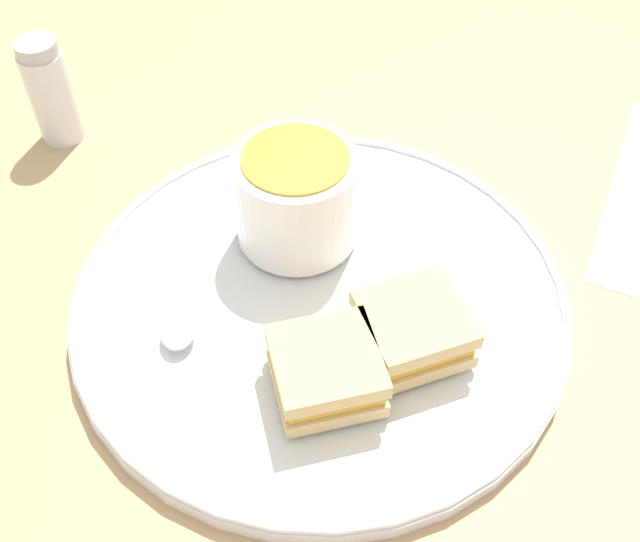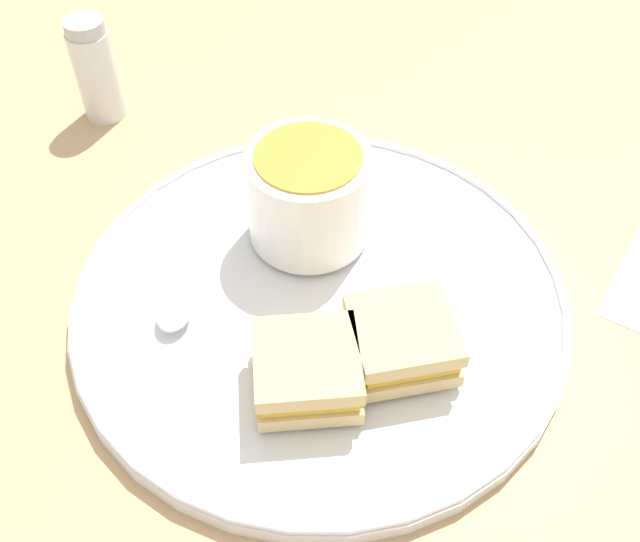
# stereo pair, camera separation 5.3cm
# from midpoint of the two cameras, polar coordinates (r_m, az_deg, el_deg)

# --- Properties ---
(ground_plane) EXTENTS (2.40, 2.40, 0.00)m
(ground_plane) POSITION_cam_midpoint_polar(r_m,az_deg,el_deg) (0.56, -2.71, -2.77)
(ground_plane) COLOR tan
(plate) EXTENTS (0.36, 0.36, 0.02)m
(plate) POSITION_cam_midpoint_polar(r_m,az_deg,el_deg) (0.55, -2.74, -2.20)
(plate) COLOR white
(plate) RESTS_ON ground_plane
(soup_bowl) EXTENTS (0.09, 0.09, 0.08)m
(soup_bowl) POSITION_cam_midpoint_polar(r_m,az_deg,el_deg) (0.56, -4.53, 5.53)
(soup_bowl) COLOR white
(soup_bowl) RESTS_ON plate
(spoon) EXTENTS (0.10, 0.02, 0.01)m
(spoon) POSITION_cam_midpoint_polar(r_m,az_deg,el_deg) (0.54, -13.51, -4.04)
(spoon) COLOR silver
(spoon) RESTS_ON plate
(sandwich_half_near) EXTENTS (0.08, 0.08, 0.03)m
(sandwich_half_near) POSITION_cam_midpoint_polar(r_m,az_deg,el_deg) (0.48, -2.12, -7.77)
(sandwich_half_near) COLOR #DBBC7F
(sandwich_half_near) RESTS_ON plate
(sandwich_half_far) EXTENTS (0.08, 0.08, 0.03)m
(sandwich_half_far) POSITION_cam_midpoint_polar(r_m,az_deg,el_deg) (0.50, 4.12, -4.61)
(sandwich_half_far) COLOR #DBBC7F
(sandwich_half_far) RESTS_ON plate
(salt_shaker) EXTENTS (0.04, 0.04, 0.10)m
(salt_shaker) POSITION_cam_midpoint_polar(r_m,az_deg,el_deg) (0.72, -21.90, 12.44)
(salt_shaker) COLOR silver
(salt_shaker) RESTS_ON ground_plane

